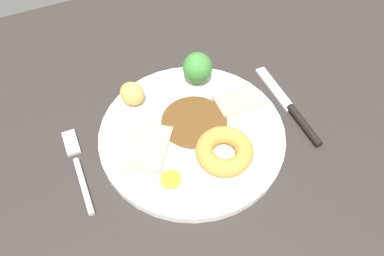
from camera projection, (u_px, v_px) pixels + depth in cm
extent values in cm
cube|color=#2B2623|center=(194.00, 134.00, 63.54)|extent=(120.00, 84.00, 3.60)
cylinder|color=white|center=(192.00, 135.00, 60.38)|extent=(28.74, 28.74, 1.40)
cylinder|color=#563819|center=(196.00, 121.00, 60.91)|extent=(10.44, 10.44, 0.30)
cube|color=tan|center=(148.00, 147.00, 57.65)|extent=(9.53, 10.06, 0.80)
cube|color=tan|center=(236.00, 101.00, 63.15)|extent=(6.92, 5.01, 0.80)
torus|color=#C68938|center=(224.00, 151.00, 56.10)|extent=(8.48, 8.48, 2.64)
ellipsoid|color=tan|center=(132.00, 94.00, 62.13)|extent=(5.15, 5.37, 3.74)
cylinder|color=orange|center=(171.00, 179.00, 54.53)|extent=(3.01, 3.01, 0.43)
cylinder|color=#8CB766|center=(197.00, 78.00, 65.79)|extent=(1.46, 1.46, 1.52)
sphere|color=#387A33|center=(198.00, 67.00, 63.81)|extent=(4.95, 4.95, 4.95)
cylinder|color=silver|center=(84.00, 186.00, 55.23)|extent=(1.11, 9.52, 0.90)
cube|color=silver|center=(71.00, 143.00, 59.95)|extent=(2.10, 4.54, 0.60)
cylinder|color=black|center=(304.00, 125.00, 61.67)|extent=(1.33, 8.52, 1.20)
cube|color=silver|center=(275.00, 88.00, 66.99)|extent=(1.87, 10.53, 0.40)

